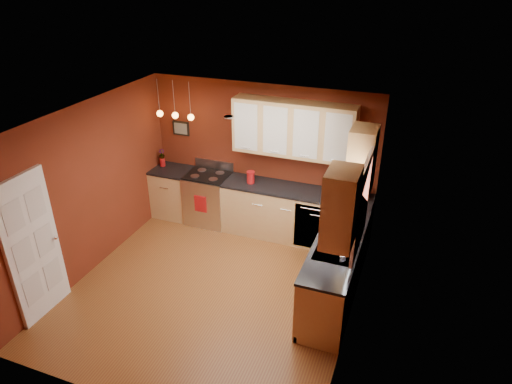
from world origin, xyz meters
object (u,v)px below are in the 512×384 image
at_px(sink, 335,250).
at_px(coffee_maker, 359,192).
at_px(red_canister, 251,177).
at_px(soap_pump, 342,257).
at_px(gas_range, 209,198).

bearing_deg(sink, coffee_maker, 88.20).
height_order(sink, coffee_maker, coffee_maker).
xyz_separation_m(red_canister, coffee_maker, (1.83, 0.05, 0.03)).
height_order(red_canister, soap_pump, red_canister).
xyz_separation_m(gas_range, sink, (2.62, -1.50, 0.43)).
height_order(gas_range, coffee_maker, coffee_maker).
xyz_separation_m(gas_range, coffee_maker, (2.67, 0.04, 0.59)).
relative_size(sink, red_canister, 3.33).
bearing_deg(gas_range, coffee_maker, 0.77).
bearing_deg(red_canister, soap_pump, -42.38).
relative_size(sink, soap_pump, 4.25).
xyz_separation_m(gas_range, soap_pump, (2.76, -1.77, 0.54)).
bearing_deg(sink, red_canister, 140.31).
distance_m(red_canister, coffee_maker, 1.84).
relative_size(coffee_maker, soap_pump, 1.74).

